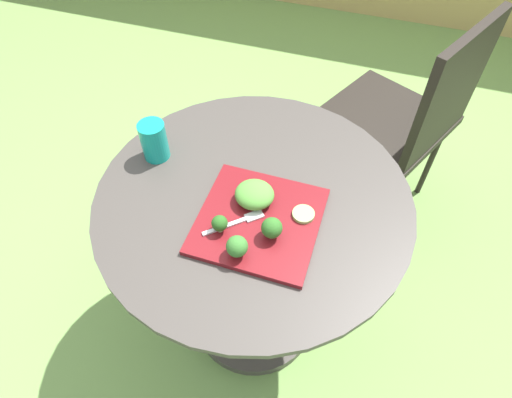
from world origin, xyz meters
TOP-DOWN VIEW (x-y plane):
  - ground_plane at (0.00, 0.00)m, footprint 12.00×12.00m
  - patio_table at (0.00, 0.00)m, footprint 0.81×0.81m
  - patio_chair at (0.37, 0.70)m, footprint 0.59×0.59m
  - salad_plate at (0.04, -0.07)m, footprint 0.29×0.29m
  - drinking_glass at (-0.30, 0.06)m, footprint 0.07×0.07m
  - fork at (-0.00, -0.10)m, footprint 0.13×0.12m
  - lettuce_mound at (0.01, -0.02)m, footprint 0.10×0.09m
  - broccoli_floret_0 at (0.08, -0.11)m, footprint 0.05×0.05m
  - broccoli_floret_1 at (-0.04, -0.13)m, footprint 0.04×0.04m
  - broccoli_floret_2 at (0.02, -0.18)m, footprint 0.05×0.05m
  - cucumber_slice_0 at (0.14, -0.03)m, footprint 0.05×0.05m

SIDE VIEW (x-z plane):
  - ground_plane at x=0.00m, z-range 0.00..0.00m
  - patio_table at x=0.00m, z-range 0.07..0.78m
  - patio_chair at x=0.37m, z-range 0.08..0.98m
  - salad_plate at x=0.04m, z-range 0.71..0.73m
  - fork at x=0.00m, z-range 0.73..0.73m
  - cucumber_slice_0 at x=0.14m, z-range 0.73..0.74m
  - lettuce_mound at x=0.01m, z-range 0.73..0.78m
  - broccoli_floret_1 at x=-0.04m, z-range 0.73..0.78m
  - broccoli_floret_2 at x=0.02m, z-range 0.73..0.79m
  - broccoli_floret_0 at x=0.08m, z-range 0.73..0.79m
  - drinking_glass at x=-0.30m, z-range 0.71..0.82m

